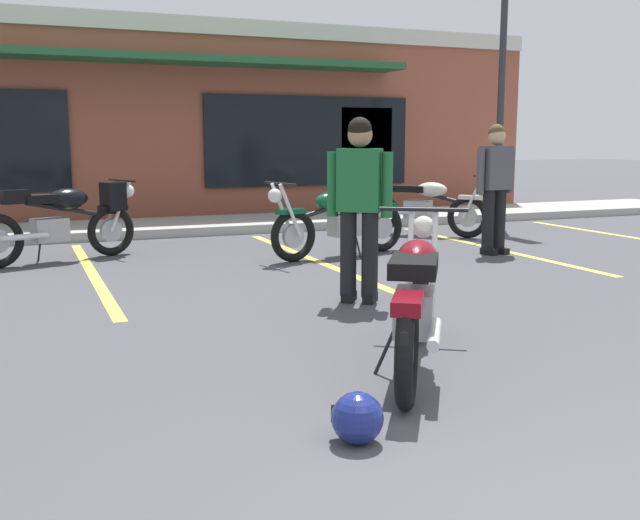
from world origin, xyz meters
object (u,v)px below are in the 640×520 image
Objects in this scene: person_in_black_shirt at (495,181)px; helmet_on_pavement at (357,418)px; parking_lot_lamp_post at (507,44)px; motorcycle_foreground_classic at (416,299)px; motorcycle_silver_naked at (65,218)px; motorcycle_red_sportbike at (339,221)px; motorcycle_black_cruiser at (424,206)px; person_by_back_row at (359,199)px.

person_in_black_shirt is 6.52m from helmet_on_pavement.
helmet_on_pavement is 0.06× the size of parking_lot_lamp_post.
motorcycle_silver_naked is (-1.82, 5.44, 0.07)m from motorcycle_foreground_classic.
person_in_black_shirt is at bearing -15.72° from motorcycle_red_sportbike.
motorcycle_black_cruiser is 1.04× the size of person_by_back_row.
motorcycle_foreground_classic is 0.92× the size of motorcycle_silver_naked.
parking_lot_lamp_post reaches higher than motorcycle_silver_naked.
parking_lot_lamp_post is (6.41, 7.73, 2.95)m from helmet_on_pavement.
person_by_back_row is at bearing -109.76° from motorcycle_red_sportbike.
parking_lot_lamp_post is at bearing 52.72° from person_in_black_shirt.
person_by_back_row is (0.50, 1.92, 0.49)m from motorcycle_foreground_classic.
motorcycle_foreground_classic is 6.87m from motorcycle_black_cruiser.
motorcycle_black_cruiser is at bearing 86.71° from person_in_black_shirt.
motorcycle_red_sportbike is (1.42, 4.48, 0.00)m from motorcycle_foreground_classic.
person_in_black_shirt is (-0.11, -1.98, 0.49)m from motorcycle_black_cruiser.
person_in_black_shirt reaches higher than motorcycle_black_cruiser.
person_by_back_row is at bearing 75.35° from motorcycle_foreground_classic.
helmet_on_pavement is at bearing -129.68° from parking_lot_lamp_post.
person_in_black_shirt reaches higher than motorcycle_foreground_classic.
motorcycle_black_cruiser is at bearing 34.56° from motorcycle_red_sportbike.
motorcycle_red_sportbike is 5.40m from parking_lot_lamp_post.
person_in_black_shirt is 4.16m from parking_lot_lamp_post.
parking_lot_lamp_post is at bearing 43.83° from person_by_back_row.
helmet_on_pavement is (-2.28, -5.44, -0.33)m from motorcycle_red_sportbike.
person_in_black_shirt and person_by_back_row have the same top height.
parking_lot_lamp_post reaches higher than motorcycle_black_cruiser.
motorcycle_red_sportbike is at bearing -150.98° from parking_lot_lamp_post.
motorcycle_silver_naked is at bearing 123.41° from person_by_back_row.
parking_lot_lamp_post reaches higher than person_by_back_row.
motorcycle_foreground_classic is at bearing -71.53° from motorcycle_silver_naked.
motorcycle_black_cruiser is 8.14m from helmet_on_pavement.
parking_lot_lamp_post is (7.37, 1.33, 2.55)m from motorcycle_silver_naked.
motorcycle_silver_naked is 1.20× the size of person_in_black_shirt.
motorcycle_red_sportbike is 1.19× the size of motorcycle_black_cruiser.
motorcycle_black_cruiser is 2.05m from person_in_black_shirt.
motorcycle_silver_naked is 7.74× the size of helmet_on_pavement.
person_by_back_row reaches higher than motorcycle_black_cruiser.
person_in_black_shirt is 3.51m from person_by_back_row.
person_by_back_row is (-3.00, -3.98, 0.49)m from motorcycle_black_cruiser.
person_in_black_shirt is (5.20, -1.52, 0.42)m from motorcycle_silver_naked.
parking_lot_lamp_post reaches higher than helmet_on_pavement.
motorcycle_foreground_classic is at bearing -107.60° from motorcycle_red_sportbike.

